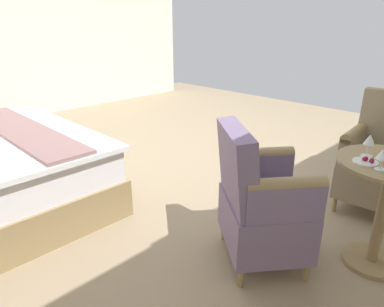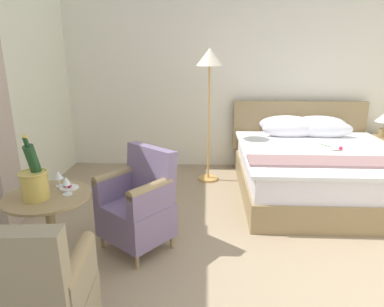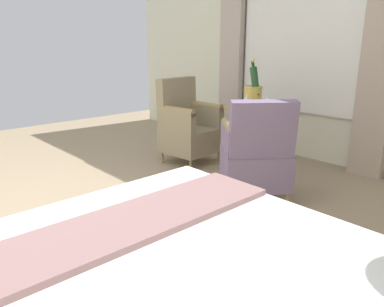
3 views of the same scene
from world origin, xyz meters
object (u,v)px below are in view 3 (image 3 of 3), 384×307
object	(u,v)px
champagne_bucket	(253,92)
armchair_by_window	(257,155)
side_table_round	(253,132)
wine_glass_near_bucket	(247,99)
wine_glass_near_edge	(267,100)
armchair_facing_bed	(188,126)
snack_plate	(257,109)

from	to	relation	value
champagne_bucket	armchair_by_window	xyz separation A→B (m)	(0.63, 0.58, -0.45)
side_table_round	wine_glass_near_bucket	size ratio (longest dim) A/B	5.08
wine_glass_near_bucket	wine_glass_near_edge	size ratio (longest dim) A/B	1.14
side_table_round	armchair_facing_bed	distance (m)	0.83
champagne_bucket	snack_plate	distance (m)	0.29
side_table_round	wine_glass_near_edge	size ratio (longest dim) A/B	5.81
champagne_bucket	wine_glass_near_bucket	world-z (taller)	champagne_bucket
champagne_bucket	armchair_facing_bed	distance (m)	0.91
champagne_bucket	wine_glass_near_bucket	bearing A→B (deg)	21.27
wine_glass_near_bucket	armchair_by_window	distance (m)	0.78
side_table_round	snack_plate	distance (m)	0.34
wine_glass_near_bucket	wine_glass_near_edge	bearing A→B (deg)	129.11
snack_plate	armchair_facing_bed	distance (m)	0.99
armchair_by_window	snack_plate	bearing A→B (deg)	-140.84
side_table_round	armchair_by_window	world-z (taller)	armchair_by_window
wine_glass_near_edge	armchair_by_window	distance (m)	0.77
armchair_by_window	armchair_facing_bed	xyz separation A→B (m)	(-0.34, -1.31, 0.00)
armchair_facing_bed	armchair_by_window	bearing A→B (deg)	75.63
armchair_by_window	wine_glass_near_edge	bearing A→B (deg)	-149.08
armchair_facing_bed	wine_glass_near_bucket	bearing A→B (deg)	96.69
snack_plate	armchair_by_window	size ratio (longest dim) A/B	0.15
wine_glass_near_bucket	snack_plate	xyz separation A→B (m)	(-0.04, 0.12, -0.09)
armchair_by_window	armchair_facing_bed	bearing A→B (deg)	-104.37
side_table_round	champagne_bucket	size ratio (longest dim) A/B	1.50
wine_glass_near_bucket	side_table_round	bearing A→B (deg)	-172.73
snack_plate	armchair_facing_bed	world-z (taller)	armchair_facing_bed
champagne_bucket	snack_plate	world-z (taller)	champagne_bucket
champagne_bucket	armchair_by_window	world-z (taller)	champagne_bucket
armchair_by_window	side_table_round	bearing A→B (deg)	-138.45
champagne_bucket	wine_glass_near_edge	bearing A→B (deg)	73.41
side_table_round	wine_glass_near_bucket	bearing A→B (deg)	7.27
champagne_bucket	wine_glass_near_edge	xyz separation A→B (m)	(0.07, 0.24, -0.05)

